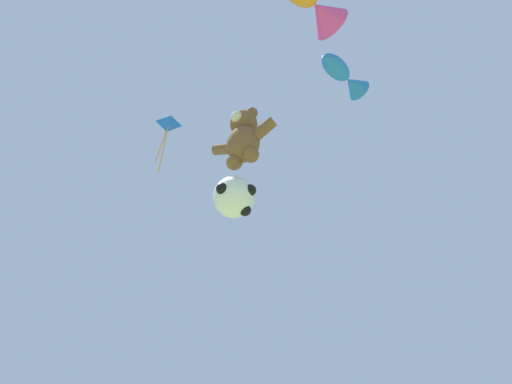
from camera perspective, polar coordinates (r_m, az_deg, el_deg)
The scene contains 5 objects.
teddy_bear_kite at distance 9.52m, azimuth -2.17°, elevation 9.08°, with size 2.07×0.91×2.10m.
soccer_ball_kite at distance 8.64m, azimuth -3.63°, elevation -0.84°, with size 1.18×1.17×1.09m.
fish_kite_cobalt at distance 11.23m, azimuth 14.58°, elevation 18.14°, with size 1.08×1.85×0.71m.
fish_kite_tangerine at distance 10.73m, azimuth 9.12°, elevation 29.09°, with size 1.45×2.40×1.06m.
diamond_kite at distance 12.05m, azimuth -14.59°, elevation 9.97°, with size 0.63×0.67×2.83m.
Camera 1 is at (4.82, -1.13, 1.53)m, focal length 24.00 mm.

